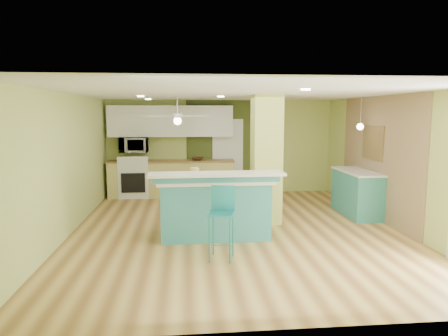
{
  "coord_description": "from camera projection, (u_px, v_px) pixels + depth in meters",
  "views": [
    {
      "loc": [
        -0.91,
        -7.17,
        2.15
      ],
      "look_at": [
        -0.19,
        0.4,
        1.11
      ],
      "focal_mm": 32.0,
      "sensor_mm": 36.0,
      "label": 1
    }
  ],
  "objects": [
    {
      "name": "floor",
      "position": [
        236.0,
        230.0,
        7.45
      ],
      "size": [
        6.0,
        7.0,
        0.01
      ],
      "primitive_type": "cube",
      "color": "olive",
      "rests_on": "ground"
    },
    {
      "name": "ceiling",
      "position": [
        237.0,
        93.0,
        7.11
      ],
      "size": [
        6.0,
        7.0,
        0.01
      ],
      "primitive_type": "cube",
      "color": "white",
      "rests_on": "wall_back"
    },
    {
      "name": "wall_back",
      "position": [
        220.0,
        147.0,
        10.73
      ],
      "size": [
        6.0,
        0.01,
        2.5
      ],
      "primitive_type": "cube",
      "color": "#BDCB6D",
      "rests_on": "floor"
    },
    {
      "name": "wall_front",
      "position": [
        283.0,
        208.0,
        3.82
      ],
      "size": [
        6.0,
        0.01,
        2.5
      ],
      "primitive_type": "cube",
      "color": "#BDCB6D",
      "rests_on": "floor"
    },
    {
      "name": "wall_left",
      "position": [
        67.0,
        165.0,
        6.99
      ],
      "size": [
        0.01,
        7.0,
        2.5
      ],
      "primitive_type": "cube",
      "color": "#BDCB6D",
      "rests_on": "floor"
    },
    {
      "name": "wall_right",
      "position": [
        394.0,
        161.0,
        7.56
      ],
      "size": [
        0.01,
        7.0,
        2.5
      ],
      "primitive_type": "cube",
      "color": "#BDCB6D",
      "rests_on": "floor"
    },
    {
      "name": "wood_panel",
      "position": [
        378.0,
        158.0,
        8.15
      ],
      "size": [
        0.02,
        3.4,
        2.5
      ],
      "primitive_type": "cube",
      "color": "#8D6E50",
      "rests_on": "floor"
    },
    {
      "name": "olive_accent",
      "position": [
        228.0,
        147.0,
        10.73
      ],
      "size": [
        2.2,
        0.02,
        2.5
      ],
      "primitive_type": "cube",
      "color": "#424E1F",
      "rests_on": "floor"
    },
    {
      "name": "interior_door",
      "position": [
        228.0,
        156.0,
        10.74
      ],
      "size": [
        0.82,
        0.05,
        2.0
      ],
      "primitive_type": "cube",
      "color": "white",
      "rests_on": "floor"
    },
    {
      "name": "column",
      "position": [
        266.0,
        160.0,
        7.83
      ],
      "size": [
        0.55,
        0.55,
        2.5
      ],
      "primitive_type": "cube",
      "color": "#B8C159",
      "rests_on": "floor"
    },
    {
      "name": "kitchen_run",
      "position": [
        172.0,
        178.0,
        10.41
      ],
      "size": [
        3.25,
        0.63,
        0.94
      ],
      "color": "#CEC56C",
      "rests_on": "floor"
    },
    {
      "name": "stove",
      "position": [
        135.0,
        179.0,
        10.32
      ],
      "size": [
        0.76,
        0.66,
        1.08
      ],
      "color": "white",
      "rests_on": "floor"
    },
    {
      "name": "upper_cabinets",
      "position": [
        171.0,
        121.0,
        10.33
      ],
      "size": [
        3.2,
        0.34,
        0.8
      ],
      "primitive_type": "cube",
      "color": "white",
      "rests_on": "wall_back"
    },
    {
      "name": "microwave",
      "position": [
        134.0,
        145.0,
        10.21
      ],
      "size": [
        0.7,
        0.48,
        0.39
      ],
      "primitive_type": "imported",
      "color": "white",
      "rests_on": "wall_back"
    },
    {
      "name": "ceiling_fan",
      "position": [
        177.0,
        117.0,
        9.03
      ],
      "size": [
        1.41,
        1.41,
        0.61
      ],
      "color": "white",
      "rests_on": "ceiling"
    },
    {
      "name": "pendant_lamp",
      "position": [
        360.0,
        126.0,
        8.18
      ],
      "size": [
        0.14,
        0.14,
        0.69
      ],
      "color": "silver",
      "rests_on": "ceiling"
    },
    {
      "name": "wall_decor",
      "position": [
        373.0,
        142.0,
        8.3
      ],
      "size": [
        0.03,
        0.9,
        0.7
      ],
      "primitive_type": "cube",
      "color": "brown",
      "rests_on": "wood_panel"
    },
    {
      "name": "peninsula",
      "position": [
        215.0,
        205.0,
        7.0
      ],
      "size": [
        2.23,
        1.2,
        1.19
      ],
      "rotation": [
        0.0,
        0.0,
        0.01
      ],
      "color": "teal",
      "rests_on": "floor"
    },
    {
      "name": "bar_stool",
      "position": [
        222.0,
        210.0,
        5.9
      ],
      "size": [
        0.44,
        0.44,
        1.09
      ],
      "rotation": [
        0.0,
        0.0,
        -0.26
      ],
      "color": "teal",
      "rests_on": "floor"
    },
    {
      "name": "side_counter",
      "position": [
        357.0,
        192.0,
        8.49
      ],
      "size": [
        0.63,
        1.48,
        0.95
      ],
      "color": "teal",
      "rests_on": "floor"
    },
    {
      "name": "fruit_bowl",
      "position": [
        198.0,
        159.0,
        10.37
      ],
      "size": [
        0.38,
        0.38,
        0.08
      ],
      "primitive_type": "imported",
      "rotation": [
        0.0,
        0.0,
        -0.23
      ],
      "color": "#3B2318",
      "rests_on": "kitchen_run"
    },
    {
      "name": "canister",
      "position": [
        195.0,
        173.0,
        6.9
      ],
      "size": [
        0.15,
        0.15,
        0.18
      ],
      "primitive_type": "cylinder",
      "color": "gold",
      "rests_on": "peninsula"
    }
  ]
}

